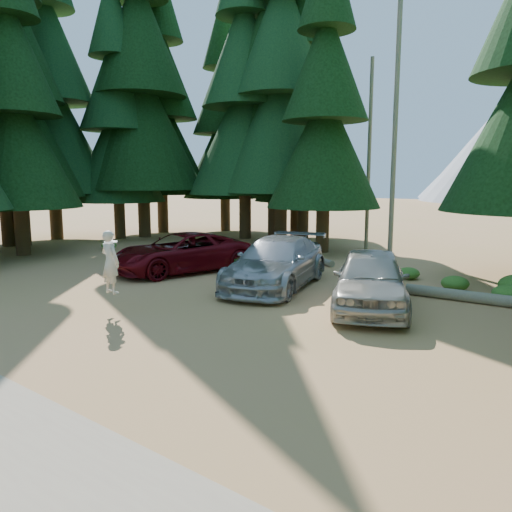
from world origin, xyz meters
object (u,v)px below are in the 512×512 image
object	(u,v)px
frisbee_player	(110,262)
log_left	(280,257)
red_pickup	(181,253)
log_mid	(310,258)
log_right	(499,300)
silver_minivan_right	(371,279)
silver_minivan_center	(276,263)

from	to	relation	value
frisbee_player	log_left	world-z (taller)	frisbee_player
red_pickup	frisbee_player	distance (m)	6.39
red_pickup	log_mid	xyz separation A→B (m)	(2.79, 5.47, -0.65)
log_mid	log_right	size ratio (longest dim) A/B	0.64
red_pickup	silver_minivan_right	world-z (taller)	silver_minivan_right
red_pickup	silver_minivan_center	size ratio (longest dim) A/B	0.96
red_pickup	frisbee_player	size ratio (longest dim) A/B	3.22
silver_minivan_right	frisbee_player	size ratio (longest dim) A/B	2.88
silver_minivan_center	log_mid	size ratio (longest dim) A/B	1.68
frisbee_player	log_mid	size ratio (longest dim) A/B	0.50
silver_minivan_center	frisbee_player	distance (m)	5.96
silver_minivan_center	log_left	world-z (taller)	silver_minivan_center
log_left	log_right	world-z (taller)	log_right
silver_minivan_right	log_mid	distance (m)	8.51
log_left	silver_minivan_right	bearing A→B (deg)	-31.10
silver_minivan_right	frisbee_player	xyz separation A→B (m)	(-5.64, -4.93, 0.60)
silver_minivan_right	log_mid	xyz separation A→B (m)	(-5.85, 6.14, -0.73)
log_left	red_pickup	bearing A→B (deg)	-99.27
log_left	log_mid	distance (m)	1.45
silver_minivan_center	log_right	world-z (taller)	silver_minivan_center
silver_minivan_center	log_right	xyz separation A→B (m)	(6.86, 1.92, -0.69)
frisbee_player	log_right	size ratio (longest dim) A/B	0.32
silver_minivan_center	silver_minivan_right	world-z (taller)	silver_minivan_right
silver_minivan_right	silver_minivan_center	bearing A→B (deg)	144.39
red_pickup	log_left	size ratio (longest dim) A/B	1.41
silver_minivan_right	log_right	xyz separation A→B (m)	(2.94, 2.66, -0.70)
silver_minivan_center	log_left	size ratio (longest dim) A/B	1.46
silver_minivan_center	frisbee_player	xyz separation A→B (m)	(-1.72, -5.67, 0.61)
silver_minivan_right	log_mid	bearing A→B (deg)	108.67
log_left	log_mid	world-z (taller)	same
silver_minivan_center	silver_minivan_right	distance (m)	3.99
silver_minivan_right	log_mid	size ratio (longest dim) A/B	1.45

